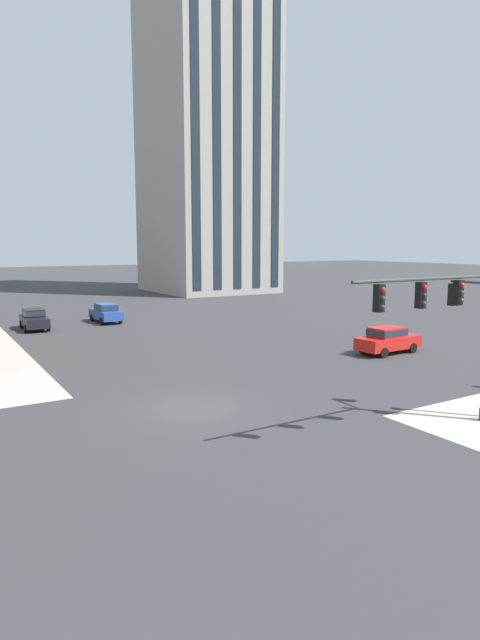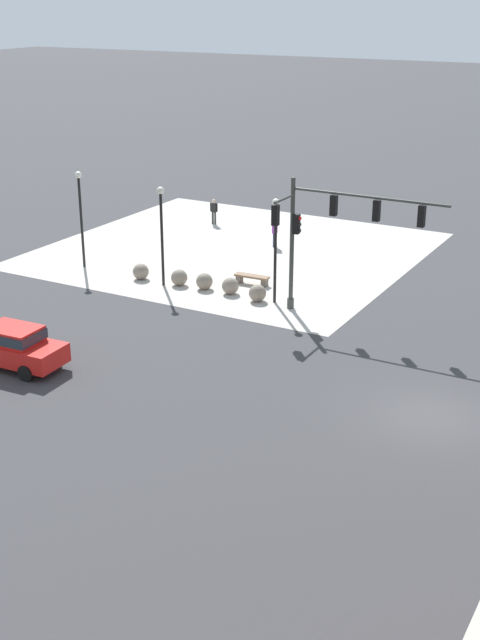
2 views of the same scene
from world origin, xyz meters
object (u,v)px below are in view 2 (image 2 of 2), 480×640
at_px(bollard_sphere_curb_a, 258,293).
at_px(pedestrian_near_bench, 275,231).
at_px(bollard_sphere_curb_e, 141,272).
at_px(street_lamp_corner_near, 275,238).
at_px(traffic_signal_main, 325,227).
at_px(bollard_sphere_curb_b, 230,286).
at_px(bollard_sphere_curb_c, 204,281).
at_px(bench_near_signal, 252,278).
at_px(pedestrian_at_curb, 214,210).
at_px(street_lamp_mid_sidewalk, 162,224).
at_px(street_lamp_corner_far, 80,208).
at_px(car_cross_eastbound, 12,345).
at_px(bollard_sphere_curb_d, 179,278).

bearing_deg(bollard_sphere_curb_a, pedestrian_near_bench, -68.03).
height_order(bollard_sphere_curb_e, street_lamp_corner_near, street_lamp_corner_near).
xyz_separation_m(traffic_signal_main, bollard_sphere_curb_b, (5.11, -0.57, -3.77)).
height_order(bollard_sphere_curb_c, pedestrian_near_bench, pedestrian_near_bench).
xyz_separation_m(bench_near_signal, street_lamp_corner_near, (-2.20, 1.80, 2.85)).
xyz_separation_m(bollard_sphere_curb_b, street_lamp_corner_near, (-2.43, 0.02, 2.76)).
bearing_deg(pedestrian_at_curb, street_lamp_mid_sidewalk, 108.82).
relative_size(pedestrian_near_bench, street_lamp_corner_far, 0.32).
xyz_separation_m(bollard_sphere_curb_b, car_cross_eastbound, (3.17, 11.65, 0.50)).
bearing_deg(bollard_sphere_curb_b, pedestrian_at_curb, -55.83).
distance_m(pedestrian_near_bench, street_lamp_corner_near, 9.72).
relative_size(pedestrian_near_bench, pedestrian_at_curb, 1.02).
height_order(traffic_signal_main, street_lamp_corner_far, traffic_signal_main).
bearing_deg(street_lamp_corner_near, street_lamp_mid_sidewalk, 4.35).
bearing_deg(car_cross_eastbound, street_lamp_mid_sidewalk, -87.80).
bearing_deg(bollard_sphere_curb_e, pedestrian_at_curb, -78.03).
bearing_deg(bollard_sphere_curb_d, pedestrian_near_bench, -96.91).
distance_m(traffic_signal_main, bollard_sphere_curb_a, 5.11).
height_order(bench_near_signal, car_cross_eastbound, car_cross_eastbound).
distance_m(traffic_signal_main, bollard_sphere_curb_d, 8.85).
xyz_separation_m(bench_near_signal, street_lamp_corner_far, (9.27, 1.78, 2.93)).
height_order(bollard_sphere_curb_d, street_lamp_mid_sidewalk, street_lamp_mid_sidewalk).
relative_size(bollard_sphere_curb_c, street_lamp_corner_near, 0.17).
bearing_deg(bollard_sphere_curb_a, street_lamp_corner_far, -1.58).
distance_m(bollard_sphere_curb_a, bollard_sphere_curb_b, 1.68).
bearing_deg(bench_near_signal, street_lamp_mid_sidewalk, 30.54).
xyz_separation_m(pedestrian_near_bench, street_lamp_mid_sidewalk, (1.75, 8.89, 2.23)).
height_order(street_lamp_corner_near, street_lamp_corner_far, street_lamp_corner_far).
relative_size(bollard_sphere_curb_e, pedestrian_at_curb, 0.51).
relative_size(bollard_sphere_curb_c, street_lamp_mid_sidewalk, 0.17).
relative_size(bollard_sphere_curb_b, bollard_sphere_curb_d, 1.00).
distance_m(traffic_signal_main, bollard_sphere_curb_c, 7.60).
relative_size(bollard_sphere_curb_a, street_lamp_corner_near, 0.17).
bearing_deg(pedestrian_near_bench, traffic_signal_main, 127.78).
distance_m(street_lamp_mid_sidewalk, street_lamp_corner_far, 5.45).
bearing_deg(pedestrian_at_curb, car_cross_eastbound, 100.90).
bearing_deg(bollard_sphere_curb_d, pedestrian_at_curb, -67.46).
relative_size(street_lamp_corner_near, street_lamp_corner_far, 0.97).
bearing_deg(street_lamp_mid_sidewalk, street_lamp_corner_far, -5.12).
distance_m(bollard_sphere_curb_e, bench_near_signal, 5.75).
relative_size(bollard_sphere_curb_c, street_lamp_corner_far, 0.16).
xyz_separation_m(bollard_sphere_curb_b, bench_near_signal, (-0.23, -1.78, -0.09)).
xyz_separation_m(bollard_sphere_curb_e, street_lamp_corner_far, (3.89, -0.26, 2.84)).
xyz_separation_m(bollard_sphere_curb_a, bollard_sphere_curb_e, (6.80, -0.04, 0.00)).
relative_size(bollard_sphere_curb_b, street_lamp_corner_near, 0.17).
bearing_deg(pedestrian_near_bench, bollard_sphere_curb_e, 69.20).
relative_size(bollard_sphere_curb_b, pedestrian_at_curb, 0.51).
xyz_separation_m(bollard_sphere_curb_b, bollard_sphere_curb_c, (1.47, 0.01, 0.00)).
relative_size(traffic_signal_main, bollard_sphere_curb_a, 8.76).
bearing_deg(traffic_signal_main, bench_near_signal, -25.77).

